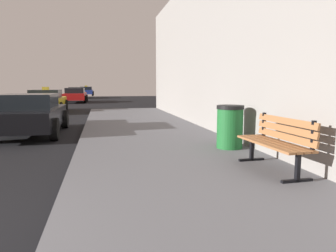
# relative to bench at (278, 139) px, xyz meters

# --- Properties ---
(sidewalk) EXTENTS (4.00, 32.00, 0.15)m
(sidewalk) POSITION_rel_bench_xyz_m (-1.39, -1.88, -0.58)
(sidewalk) COLOR #5B5B60
(sidewalk) RESTS_ON ground_plane
(bench) EXTENTS (0.55, 1.57, 0.89)m
(bench) POSITION_rel_bench_xyz_m (0.00, 0.00, 0.00)
(bench) COLOR brown
(bench) RESTS_ON sidewalk
(trash_bin) EXTENTS (0.60, 0.60, 0.95)m
(trash_bin) POSITION_rel_bench_xyz_m (-0.04, 1.85, -0.03)
(trash_bin) COLOR #195926
(trash_bin) RESTS_ON sidewalk
(car_black) EXTENTS (1.95, 4.03, 1.27)m
(car_black) POSITION_rel_bench_xyz_m (-4.98, 5.75, -0.02)
(car_black) COLOR black
(car_black) RESTS_ON ground_plane
(car_yellow) EXTENTS (1.95, 4.16, 1.43)m
(car_yellow) POSITION_rel_bench_xyz_m (-5.81, 14.07, -0.01)
(car_yellow) COLOR yellow
(car_yellow) RESTS_ON ground_plane
(car_red) EXTENTS (1.96, 4.52, 1.27)m
(car_red) POSITION_rel_bench_xyz_m (-5.01, 23.98, -0.01)
(car_red) COLOR red
(car_red) RESTS_ON ground_plane
(car_silver) EXTENTS (2.00, 4.45, 1.27)m
(car_silver) POSITION_rel_bench_xyz_m (-5.55, 32.80, -0.01)
(car_silver) COLOR #B7B7BF
(car_silver) RESTS_ON ground_plane
(car_blue) EXTENTS (1.99, 4.18, 1.43)m
(car_blue) POSITION_rel_bench_xyz_m (-4.81, 40.86, -0.01)
(car_blue) COLOR #233899
(car_blue) RESTS_ON ground_plane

